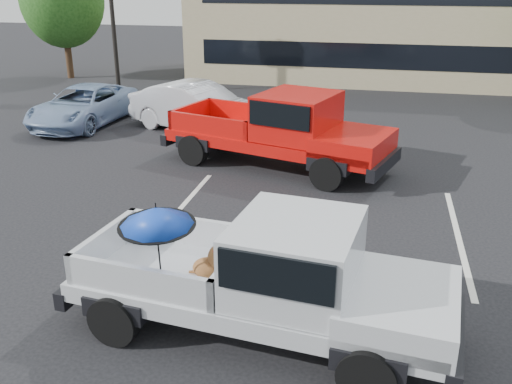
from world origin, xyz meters
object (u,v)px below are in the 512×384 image
Objects in this scene: silver_pickup at (279,274)px; red_pickup at (291,128)px; blue_suv at (84,106)px; silver_sedan at (198,108)px.

red_pickup is (-1.07, 7.60, 0.08)m from silver_pickup.
red_pickup is at bearing 104.84° from silver_pickup.
blue_suv is (-8.82, 10.76, -0.39)m from silver_pickup.
blue_suv is at bearing 174.84° from red_pickup.
silver_pickup is at bearing -46.85° from blue_suv.
red_pickup is 1.39× the size of blue_suv.
blue_suv is at bearing 136.20° from silver_pickup.
red_pickup is 8.38m from blue_suv.
red_pickup reaches higher than silver_pickup.
silver_pickup is 1.22× the size of silver_sedan.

